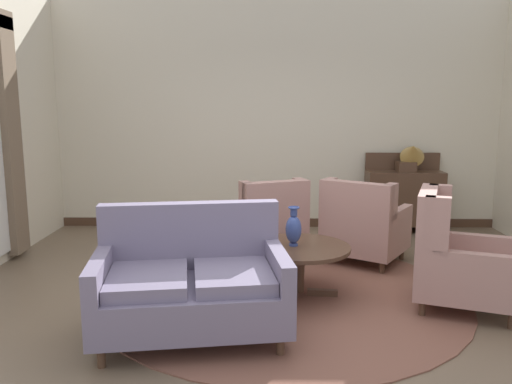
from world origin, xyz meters
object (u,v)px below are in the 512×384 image
at_px(settee, 191,285).
at_px(armchair_beside_settee, 267,225).
at_px(armchair_near_sideboard, 364,227).
at_px(coffee_table, 300,254).
at_px(armchair_near_window, 456,260).
at_px(gramophone, 411,155).
at_px(sideboard, 404,197).
at_px(porcelain_vase, 294,228).

height_order(settee, armchair_beside_settee, settee).
bearing_deg(armchair_near_sideboard, armchair_beside_settee, 27.87).
bearing_deg(coffee_table, armchair_near_window, -11.04).
relative_size(armchair_beside_settee, gramophone, 2.15).
distance_m(armchair_beside_settee, sideboard, 2.36).
height_order(armchair_beside_settee, armchair_near_window, armchair_near_window).
xyz_separation_m(porcelain_vase, armchair_near_window, (1.41, -0.27, -0.21)).
xyz_separation_m(porcelain_vase, gramophone, (1.72, 2.40, 0.44)).
distance_m(settee, sideboard, 4.17).
bearing_deg(porcelain_vase, sideboard, 56.08).
relative_size(settee, sideboard, 1.44).
distance_m(settee, armchair_near_window, 2.32).
height_order(sideboard, gramophone, gramophone).
relative_size(armchair_near_sideboard, gramophone, 2.20).
bearing_deg(gramophone, sideboard, 118.11).
bearing_deg(armchair_near_window, settee, 124.26).
relative_size(coffee_table, gramophone, 1.88).
height_order(coffee_table, porcelain_vase, porcelain_vase).
relative_size(armchair_near_sideboard, sideboard, 1.01).
height_order(settee, armchair_near_window, armchair_near_window).
bearing_deg(armchair_near_window, coffee_table, 98.77).
bearing_deg(porcelain_vase, coffee_table, -5.74).
distance_m(porcelain_vase, sideboard, 3.00).
bearing_deg(gramophone, settee, -128.19).
bearing_deg(porcelain_vase, armchair_near_window, -10.82).
bearing_deg(settee, gramophone, 43.24).
height_order(porcelain_vase, armchair_near_sideboard, armchair_near_sideboard).
distance_m(coffee_table, sideboard, 2.97).
xyz_separation_m(porcelain_vase, settee, (-0.83, -0.85, -0.24)).
relative_size(sideboard, gramophone, 2.17).
xyz_separation_m(armchair_beside_settee, sideboard, (1.91, 1.38, 0.08)).
bearing_deg(sideboard, armchair_near_sideboard, -119.39).
distance_m(armchair_beside_settee, armchair_near_window, 2.15).
height_order(porcelain_vase, armchair_beside_settee, armchair_beside_settee).
xyz_separation_m(coffee_table, armchair_near_window, (1.35, -0.26, 0.03)).
bearing_deg(armchair_near_sideboard, armchair_near_window, 146.53).
xyz_separation_m(coffee_table, gramophone, (1.66, 2.40, 0.68)).
height_order(settee, gramophone, gramophone).
relative_size(porcelain_vase, armchair_near_sideboard, 0.33).
relative_size(coffee_table, settee, 0.60).
bearing_deg(armchair_beside_settee, porcelain_vase, 80.43).
height_order(coffee_table, sideboard, sideboard).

